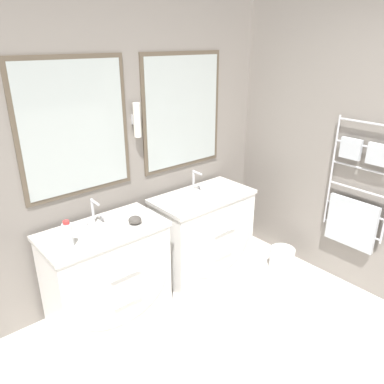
% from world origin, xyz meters
% --- Properties ---
extents(wall_back, '(4.99, 0.14, 2.60)m').
position_xyz_m(wall_back, '(0.01, 2.18, 1.31)').
color(wall_back, gray).
rests_on(wall_back, ground_plane).
extents(wall_right, '(0.13, 4.22, 2.60)m').
position_xyz_m(wall_right, '(1.72, 0.96, 1.29)').
color(wall_right, gray).
rests_on(wall_right, ground_plane).
extents(vanity_left, '(0.97, 0.58, 0.82)m').
position_xyz_m(vanity_left, '(-0.28, 1.81, 0.42)').
color(vanity_left, white).
rests_on(vanity_left, ground_plane).
extents(vanity_right, '(0.97, 0.58, 0.82)m').
position_xyz_m(vanity_right, '(0.78, 1.81, 0.42)').
color(vanity_right, white).
rests_on(vanity_right, ground_plane).
extents(faucet_left, '(0.17, 0.13, 0.21)m').
position_xyz_m(faucet_left, '(-0.28, 1.97, 0.92)').
color(faucet_left, silver).
rests_on(faucet_left, vanity_left).
extents(faucet_right, '(0.17, 0.13, 0.21)m').
position_xyz_m(faucet_right, '(0.78, 1.97, 0.92)').
color(faucet_right, silver).
rests_on(faucet_right, vanity_right).
extents(toiletry_bottle, '(0.07, 0.07, 0.20)m').
position_xyz_m(toiletry_bottle, '(-0.59, 1.76, 0.92)').
color(toiletry_bottle, silver).
rests_on(toiletry_bottle, vanity_left).
extents(amenity_bowl, '(0.11, 0.11, 0.06)m').
position_xyz_m(amenity_bowl, '(-0.04, 1.76, 0.85)').
color(amenity_bowl, '#4C4742').
rests_on(amenity_bowl, vanity_left).
extents(waste_bin, '(0.25, 0.25, 0.23)m').
position_xyz_m(waste_bin, '(1.40, 1.31, 0.12)').
color(waste_bin, silver).
rests_on(waste_bin, ground_plane).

